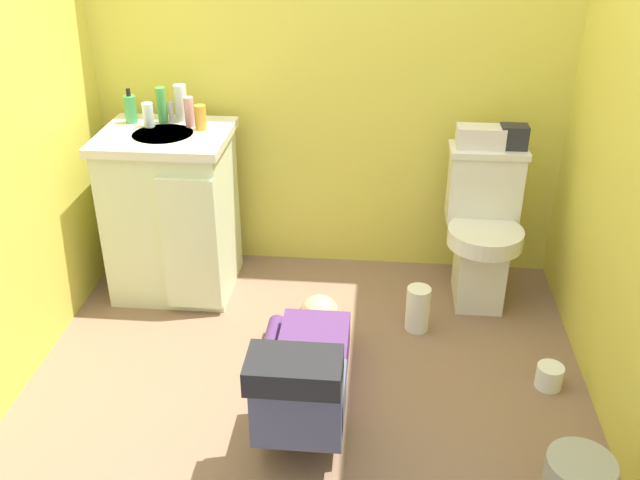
{
  "coord_description": "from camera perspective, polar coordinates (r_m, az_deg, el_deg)",
  "views": [
    {
      "loc": [
        0.27,
        -2.35,
        1.9
      ],
      "look_at": [
        0.02,
        0.35,
        0.45
      ],
      "focal_mm": 39.32,
      "sensor_mm": 36.0,
      "label": 1
    }
  ],
  "objects": [
    {
      "name": "bottle_pink",
      "position": [
        3.37,
        -10.6,
        10.21
      ],
      "size": [
        0.04,
        0.04,
        0.14
      ],
      "primitive_type": "cylinder",
      "color": "pink",
      "rests_on": "vanity_cabinet"
    },
    {
      "name": "paper_towel_roll",
      "position": [
        3.26,
        7.97,
        -5.55
      ],
      "size": [
        0.11,
        0.11,
        0.22
      ],
      "primitive_type": "cylinder",
      "color": "white",
      "rests_on": "ground_plane"
    },
    {
      "name": "bottle_green",
      "position": [
        3.45,
        -12.75,
        10.64
      ],
      "size": [
        0.05,
        0.05,
        0.17
      ],
      "primitive_type": "cylinder",
      "color": "#49A34E",
      "rests_on": "vanity_cabinet"
    },
    {
      "name": "person_plumber",
      "position": [
        2.75,
        -1.17,
        -10.7
      ],
      "size": [
        0.39,
        1.06,
        0.52
      ],
      "color": "#512D6B",
      "rests_on": "ground_plane"
    },
    {
      "name": "tissue_box",
      "position": [
        3.35,
        12.93,
        8.19
      ],
      "size": [
        0.22,
        0.11,
        0.1
      ],
      "primitive_type": "cube",
      "color": "silver",
      "rests_on": "toilet"
    },
    {
      "name": "ground_plane",
      "position": [
        3.04,
        -0.98,
        -10.97
      ],
      "size": [
        2.82,
        2.96,
        0.04
      ],
      "primitive_type": "cube",
      "color": "#84634E"
    },
    {
      "name": "bottle_clear",
      "position": [
        3.41,
        -13.81,
        9.86
      ],
      "size": [
        0.05,
        0.05,
        0.11
      ],
      "primitive_type": "cylinder",
      "color": "silver",
      "rests_on": "vanity_cabinet"
    },
    {
      "name": "toilet",
      "position": [
        3.44,
        13.08,
        0.84
      ],
      "size": [
        0.36,
        0.46,
        0.75
      ],
      "color": "white",
      "rests_on": "ground_plane"
    },
    {
      "name": "faucet",
      "position": [
        3.45,
        -12.02,
        10.13
      ],
      "size": [
        0.02,
        0.02,
        0.1
      ],
      "primitive_type": "cylinder",
      "color": "silver",
      "rests_on": "vanity_cabinet"
    },
    {
      "name": "bottle_white",
      "position": [
        3.44,
        -11.25,
        10.85
      ],
      "size": [
        0.06,
        0.06,
        0.18
      ],
      "primitive_type": "cylinder",
      "color": "silver",
      "rests_on": "vanity_cabinet"
    },
    {
      "name": "bottle_amber",
      "position": [
        3.32,
        -9.7,
        9.79
      ],
      "size": [
        0.05,
        0.05,
        0.12
      ],
      "primitive_type": "cylinder",
      "color": "#C9892D",
      "rests_on": "vanity_cabinet"
    },
    {
      "name": "toilet_paper_roll",
      "position": [
        3.08,
        18.15,
        -10.47
      ],
      "size": [
        0.11,
        0.11,
        0.1
      ],
      "primitive_type": "cylinder",
      "color": "white",
      "rests_on": "ground_plane"
    },
    {
      "name": "soap_dispenser",
      "position": [
        3.49,
        -15.17,
        10.26
      ],
      "size": [
        0.06,
        0.06,
        0.17
      ],
      "color": "#429952",
      "rests_on": "vanity_cabinet"
    },
    {
      "name": "toiletry_bag",
      "position": [
        3.37,
        15.49,
        8.1
      ],
      "size": [
        0.12,
        0.09,
        0.11
      ],
      "primitive_type": "cube",
      "color": "#26262D",
      "rests_on": "toilet"
    },
    {
      "name": "vanity_cabinet",
      "position": [
        3.48,
        -11.89,
        2.3
      ],
      "size": [
        0.6,
        0.53,
        0.82
      ],
      "color": "beige",
      "rests_on": "ground_plane"
    },
    {
      "name": "wall_back",
      "position": [
        3.45,
        0.73,
        16.39
      ],
      "size": [
        2.48,
        0.08,
        2.4
      ],
      "primitive_type": "cube",
      "color": "#DACD4C",
      "rests_on": "ground_plane"
    }
  ]
}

